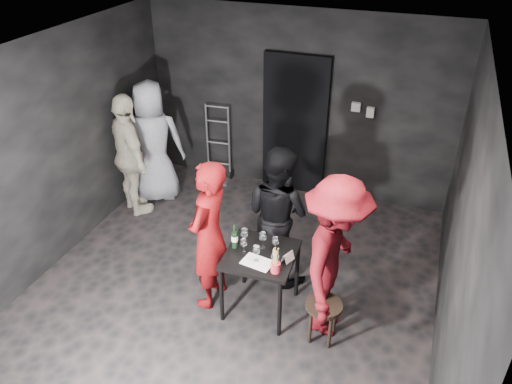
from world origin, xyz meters
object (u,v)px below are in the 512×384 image
(tasting_table, at_px, (261,261))
(bystander_cream, at_px, (128,146))
(server_red, at_px, (208,225))
(woman_black, at_px, (278,207))
(man_maroon, at_px, (336,245))
(stool, at_px, (324,310))
(breadstick_cup, at_px, (276,261))
(hand_truck, at_px, (218,166))
(bystander_grey, at_px, (152,131))
(wine_bottle, at_px, (235,238))

(tasting_table, xyz_separation_m, bystander_cream, (-2.34, 1.24, 0.38))
(server_red, relative_size, woman_black, 1.08)
(tasting_table, distance_m, man_maroon, 0.87)
(tasting_table, height_order, stool, tasting_table)
(tasting_table, xyz_separation_m, breadstick_cup, (0.24, -0.22, 0.23))
(tasting_table, xyz_separation_m, man_maroon, (0.77, -0.00, 0.41))
(woman_black, bearing_deg, hand_truck, -26.32)
(bystander_grey, bearing_deg, stool, 123.22)
(bystander_grey, bearing_deg, tasting_table, 118.62)
(woman_black, height_order, breadstick_cup, woman_black)
(woman_black, height_order, bystander_cream, bystander_cream)
(hand_truck, distance_m, bystander_cream, 1.67)
(tasting_table, height_order, breadstick_cup, breadstick_cup)
(man_maroon, xyz_separation_m, wine_bottle, (-1.06, 0.01, -0.20))
(server_red, xyz_separation_m, woman_black, (0.54, 0.70, -0.07))
(stool, relative_size, bystander_cream, 0.23)
(wine_bottle, bearing_deg, woman_black, 66.95)
(man_maroon, bearing_deg, stool, 175.03)
(tasting_table, xyz_separation_m, server_red, (-0.56, -0.05, 0.35))
(tasting_table, distance_m, woman_black, 0.70)
(stool, xyz_separation_m, breadstick_cup, (-0.51, -0.01, 0.50))
(breadstick_cup, bearing_deg, wine_bottle, 156.14)
(server_red, xyz_separation_m, breadstick_cup, (0.80, -0.17, -0.12))
(hand_truck, distance_m, tasting_table, 3.00)
(wine_bottle, bearing_deg, server_red, -166.71)
(hand_truck, height_order, tasting_table, hand_truck)
(server_red, xyz_separation_m, bystander_grey, (-1.68, 1.74, 0.07))
(bystander_cream, relative_size, breadstick_cup, 6.85)
(hand_truck, distance_m, man_maroon, 3.55)
(man_maroon, xyz_separation_m, bystander_grey, (-3.01, 1.69, 0.01))
(stool, height_order, woman_black, woman_black)
(tasting_table, distance_m, bystander_cream, 2.68)
(woman_black, height_order, bystander_grey, bystander_grey)
(hand_truck, xyz_separation_m, bystander_cream, (-0.73, -1.26, 0.81))
(hand_truck, distance_m, stool, 3.59)
(server_red, height_order, breadstick_cup, server_red)
(stool, height_order, wine_bottle, wine_bottle)
(hand_truck, xyz_separation_m, stool, (2.36, -2.71, 0.16))
(breadstick_cup, bearing_deg, woman_black, 106.71)
(stool, bearing_deg, hand_truck, 131.04)
(stool, xyz_separation_m, man_maroon, (0.02, 0.21, 0.68))
(woman_black, bearing_deg, bystander_grey, -2.10)
(tasting_table, distance_m, server_red, 0.66)
(breadstick_cup, bearing_deg, hand_truck, 124.15)
(hand_truck, height_order, bystander_grey, bystander_grey)
(stool, xyz_separation_m, wine_bottle, (-1.04, 0.22, 0.48))
(man_maroon, bearing_deg, bystander_cream, 68.70)
(bystander_cream, bearing_deg, woman_black, -157.15)
(woman_black, height_order, wine_bottle, woman_black)
(man_maroon, relative_size, wine_bottle, 7.43)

